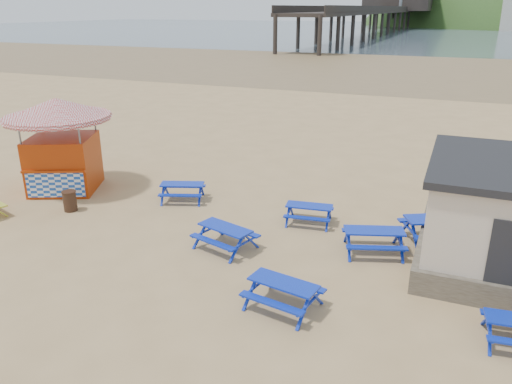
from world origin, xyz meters
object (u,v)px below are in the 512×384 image
at_px(picnic_table_blue_b, 309,214).
at_px(litter_bin, 70,201).
at_px(ice_cream_kiosk, 60,133).
at_px(picnic_table_blue_a, 183,192).

height_order(picnic_table_blue_b, litter_bin, litter_bin).
height_order(ice_cream_kiosk, litter_bin, ice_cream_kiosk).
bearing_deg(ice_cream_kiosk, picnic_table_blue_a, -16.75).
bearing_deg(picnic_table_blue_b, litter_bin, -172.81).
bearing_deg(picnic_table_blue_b, picnic_table_blue_a, 169.67).
relative_size(picnic_table_blue_a, ice_cream_kiosk, 0.36).
relative_size(ice_cream_kiosk, litter_bin, 7.35).
height_order(picnic_table_blue_a, ice_cream_kiosk, ice_cream_kiosk).
distance_m(ice_cream_kiosk, litter_bin, 3.27).
distance_m(picnic_table_blue_b, litter_bin, 8.89).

